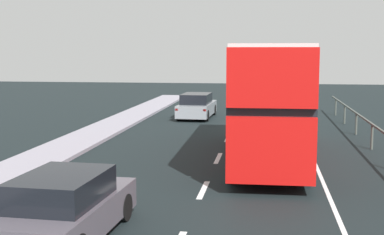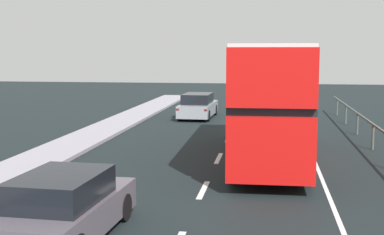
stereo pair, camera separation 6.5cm
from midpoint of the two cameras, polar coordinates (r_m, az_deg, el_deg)
lane_paint_markings at (r=13.84m, az=9.75°, el=-9.29°), size 3.60×46.00×0.01m
double_decker_bus_red at (r=19.11m, az=8.18°, el=2.02°), size 2.61×10.37×4.12m
hatchback_car_near at (r=11.33m, az=-13.77°, el=-9.53°), size 1.96×4.21×1.43m
sedan_car_ahead at (r=31.03m, az=0.47°, el=1.24°), size 1.93×4.44×1.46m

